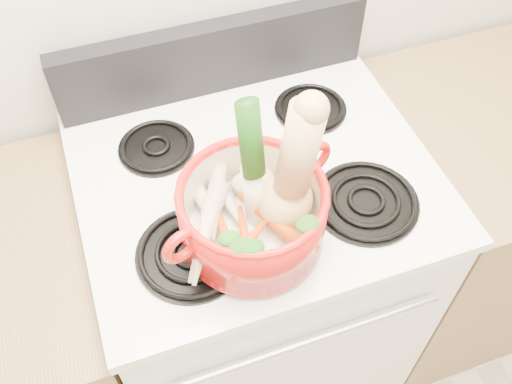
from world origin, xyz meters
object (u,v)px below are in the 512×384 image
object	(u,v)px
stove_body	(256,281)
squash	(295,168)
leek	(254,166)
dutch_oven	(252,214)

from	to	relation	value
stove_body	squash	bearing A→B (deg)	-84.33
leek	stove_body	bearing A→B (deg)	63.27
stove_body	leek	bearing A→B (deg)	-110.91
stove_body	leek	world-z (taller)	leek
dutch_oven	squash	xyz separation A→B (m)	(0.08, 0.00, 0.10)
leek	dutch_oven	bearing A→B (deg)	-120.04
squash	leek	size ratio (longest dim) A/B	0.98
dutch_oven	squash	world-z (taller)	squash
stove_body	dutch_oven	size ratio (longest dim) A/B	3.29
stove_body	leek	size ratio (longest dim) A/B	3.20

